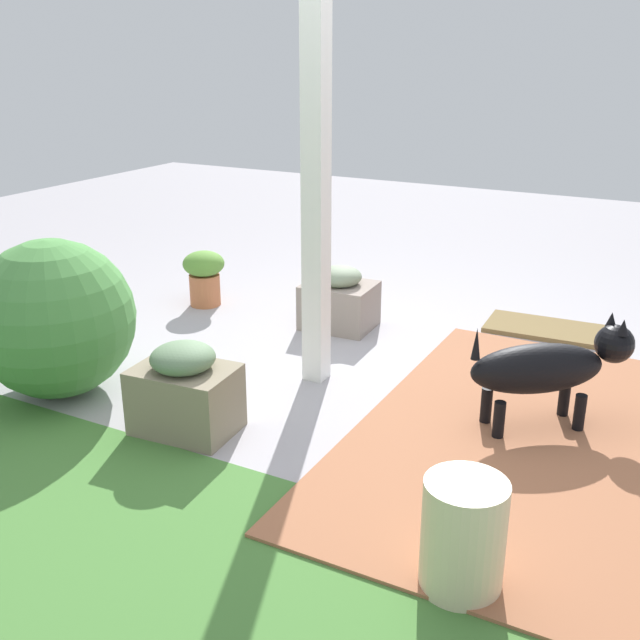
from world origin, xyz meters
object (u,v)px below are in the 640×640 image
at_px(stone_planter_nearest, 339,300).
at_px(ceramic_urn, 463,536).
at_px(terracotta_pot_broad, 204,274).
at_px(doormat, 543,329).
at_px(round_shrub, 54,319).
at_px(dog, 548,367).
at_px(stone_planter_far, 185,391).
at_px(porch_pillar, 316,167).

distance_m(stone_planter_nearest, ceramic_urn, 2.48).
xyz_separation_m(terracotta_pot_broad, doormat, (-2.19, -0.59, -0.20)).
height_order(round_shrub, dog, round_shrub).
bearing_deg(dog, round_shrub, 18.77).
height_order(stone_planter_nearest, round_shrub, round_shrub).
height_order(stone_planter_nearest, ceramic_urn, stone_planter_nearest).
bearing_deg(dog, doormat, -77.87).
distance_m(stone_planter_far, doormat, 2.42).
bearing_deg(stone_planter_nearest, ceramic_urn, 126.06).
bearing_deg(stone_planter_far, porch_pillar, -107.38).
xyz_separation_m(dog, ceramic_urn, (-0.01, 1.24, -0.12)).
bearing_deg(stone_planter_nearest, dog, 152.43).
height_order(stone_planter_nearest, doormat, stone_planter_nearest).
relative_size(porch_pillar, round_shrub, 2.80).
distance_m(stone_planter_far, round_shrub, 0.85).
height_order(stone_planter_far, dog, dog).
height_order(stone_planter_nearest, terracotta_pot_broad, stone_planter_nearest).
bearing_deg(doormat, stone_planter_nearest, 24.80).
bearing_deg(terracotta_pot_broad, ceramic_urn, 141.68).
bearing_deg(doormat, porch_pillar, 54.54).
bearing_deg(ceramic_urn, doormat, -83.59).
relative_size(stone_planter_nearest, terracotta_pot_broad, 1.19).
height_order(stone_planter_far, doormat, stone_planter_far).
bearing_deg(terracotta_pot_broad, dog, 163.94).
distance_m(porch_pillar, terracotta_pot_broad, 1.71).
height_order(porch_pillar, dog, porch_pillar).
relative_size(stone_planter_nearest, doormat, 0.65).
bearing_deg(ceramic_urn, stone_planter_far, -16.68).
distance_m(round_shrub, terracotta_pot_broad, 1.51).
relative_size(stone_planter_nearest, ceramic_urn, 1.15).
xyz_separation_m(ceramic_urn, doormat, (0.29, -2.54, -0.18)).
distance_m(stone_planter_nearest, doormat, 1.30).
height_order(stone_planter_nearest, stone_planter_far, stone_planter_far).
relative_size(stone_planter_far, round_shrub, 0.60).
height_order(porch_pillar, ceramic_urn, porch_pillar).
height_order(terracotta_pot_broad, doormat, terracotta_pot_broad).
xyz_separation_m(stone_planter_nearest, ceramic_urn, (-1.46, 2.00, 0.02)).
bearing_deg(ceramic_urn, round_shrub, -11.56).
distance_m(ceramic_urn, doormat, 2.56).
relative_size(stone_planter_far, doormat, 0.69).
bearing_deg(stone_planter_far, doormat, -119.24).
xyz_separation_m(terracotta_pot_broad, dog, (-2.46, 0.71, 0.09)).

